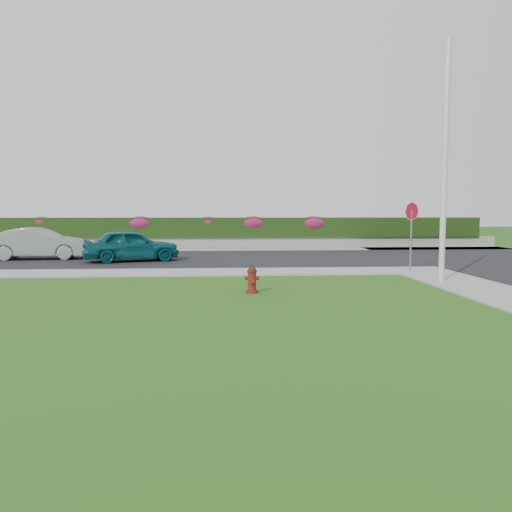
{
  "coord_description": "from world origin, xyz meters",
  "views": [
    {
      "loc": [
        0.35,
        -7.43,
        1.99
      ],
      "look_at": [
        1.17,
        4.95,
        0.9
      ],
      "focal_mm": 35.0,
      "sensor_mm": 36.0,
      "label": 1
    }
  ],
  "objects": [
    {
      "name": "ground",
      "position": [
        0.0,
        0.0,
        0.0
      ],
      "size": [
        120.0,
        120.0,
        0.0
      ],
      "primitive_type": "plane",
      "color": "black",
      "rests_on": "ground"
    },
    {
      "name": "street_far",
      "position": [
        -5.0,
        14.0,
        0.02
      ],
      "size": [
        26.0,
        8.0,
        0.04
      ],
      "primitive_type": "cube",
      "color": "black",
      "rests_on": "ground"
    },
    {
      "name": "sidewalk_far",
      "position": [
        -6.0,
        9.0,
        0.02
      ],
      "size": [
        24.0,
        2.0,
        0.04
      ],
      "primitive_type": "cube",
      "color": "gray",
      "rests_on": "ground"
    },
    {
      "name": "curb_corner",
      "position": [
        7.0,
        9.0,
        0.02
      ],
      "size": [
        2.0,
        2.0,
        0.04
      ],
      "primitive_type": "cube",
      "color": "gray",
      "rests_on": "ground"
    },
    {
      "name": "sidewalk_beyond",
      "position": [
        -1.0,
        19.0,
        0.02
      ],
      "size": [
        34.0,
        2.0,
        0.04
      ],
      "primitive_type": "cube",
      "color": "gray",
      "rests_on": "ground"
    },
    {
      "name": "retaining_wall",
      "position": [
        -1.0,
        20.5,
        0.3
      ],
      "size": [
        34.0,
        0.4,
        0.6
      ],
      "primitive_type": "cube",
      "color": "gray",
      "rests_on": "ground"
    },
    {
      "name": "hedge",
      "position": [
        -1.0,
        20.6,
        1.15
      ],
      "size": [
        32.0,
        0.9,
        1.1
      ],
      "primitive_type": "cube",
      "color": "black",
      "rests_on": "retaining_wall"
    },
    {
      "name": "fire_hydrant",
      "position": [
        1.06,
        4.75,
        0.34
      ],
      "size": [
        0.36,
        0.34,
        0.71
      ],
      "rotation": [
        0.0,
        0.0,
        -0.04
      ],
      "color": "#4C0E0B",
      "rests_on": "ground"
    },
    {
      "name": "sedan_teal",
      "position": [
        -3.31,
        12.78,
        0.68
      ],
      "size": [
        4.02,
        2.59,
        1.27
      ],
      "primitive_type": "imported",
      "rotation": [
        0.0,
        0.0,
        1.89
      ],
      "color": "#0B4F58",
      "rests_on": "street_far"
    },
    {
      "name": "sedan_silver",
      "position": [
        -7.32,
        13.93,
        0.69
      ],
      "size": [
        4.07,
        1.71,
        1.31
      ],
      "primitive_type": "imported",
      "rotation": [
        0.0,
        0.0,
        1.65
      ],
      "color": "#929599",
      "rests_on": "street_far"
    },
    {
      "name": "utility_pole",
      "position": [
        6.55,
        6.26,
        3.37
      ],
      "size": [
        0.16,
        0.16,
        6.74
      ],
      "primitive_type": "cylinder",
      "color": "silver",
      "rests_on": "ground"
    },
    {
      "name": "stop_sign",
      "position": [
        6.72,
        9.08,
        1.73
      ],
      "size": [
        0.59,
        0.28,
        2.35
      ],
      "rotation": [
        0.0,
        0.0,
        0.04
      ],
      "color": "slate",
      "rests_on": "ground"
    },
    {
      "name": "flower_clump_b",
      "position": [
        -9.53,
        20.5,
        1.47
      ],
      "size": [
        1.18,
        0.76,
        0.59
      ],
      "primitive_type": "ellipsoid",
      "color": "#A11B55",
      "rests_on": "hedge"
    },
    {
      "name": "flower_clump_c",
      "position": [
        -4.21,
        20.5,
        1.4
      ],
      "size": [
        1.52,
        0.97,
        0.76
      ],
      "primitive_type": "ellipsoid",
      "color": "#A11B55",
      "rests_on": "hedge"
    },
    {
      "name": "flower_clump_d",
      "position": [
        -0.49,
        20.5,
        1.47
      ],
      "size": [
        1.16,
        0.75,
        0.58
      ],
      "primitive_type": "ellipsoid",
      "color": "#A11B55",
      "rests_on": "hedge"
    },
    {
      "name": "flower_clump_e",
      "position": [
        2.02,
        20.5,
        1.4
      ],
      "size": [
        1.52,
        0.97,
        0.76
      ],
      "primitive_type": "ellipsoid",
      "color": "#A11B55",
      "rests_on": "hedge"
    },
    {
      "name": "flower_clump_f",
      "position": [
        5.46,
        20.5,
        1.39
      ],
      "size": [
        1.57,
        1.01,
        0.78
      ],
      "primitive_type": "ellipsoid",
      "color": "#A11B55",
      "rests_on": "hedge"
    }
  ]
}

